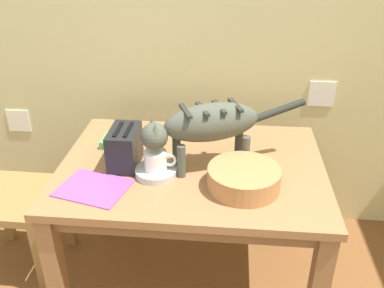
# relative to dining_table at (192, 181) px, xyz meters

# --- Properties ---
(wall_rear) EXTENTS (4.51, 0.11, 2.50)m
(wall_rear) POSITION_rel_dining_table_xyz_m (0.05, 0.68, 0.61)
(wall_rear) COLOR #D2C787
(wall_rear) RESTS_ON ground_plane
(dining_table) EXTENTS (1.16, 0.84, 0.73)m
(dining_table) POSITION_rel_dining_table_xyz_m (0.00, 0.00, 0.00)
(dining_table) COLOR #95663F
(dining_table) RESTS_ON ground_plane
(cat) EXTENTS (0.68, 0.32, 0.30)m
(cat) POSITION_rel_dining_table_xyz_m (0.06, -0.02, 0.30)
(cat) COLOR #484B3F
(cat) RESTS_ON dining_table
(saucer_bowl) EXTENTS (0.18, 0.18, 0.03)m
(saucer_bowl) POSITION_rel_dining_table_xyz_m (-0.14, -0.10, 0.11)
(saucer_bowl) COLOR #B0B2AE
(saucer_bowl) RESTS_ON dining_table
(coffee_mug) EXTENTS (0.14, 0.10, 0.08)m
(coffee_mug) POSITION_rel_dining_table_xyz_m (-0.14, -0.10, 0.17)
(coffee_mug) COLOR white
(coffee_mug) RESTS_ON saucer_bowl
(magazine) EXTENTS (0.31, 0.28, 0.01)m
(magazine) POSITION_rel_dining_table_xyz_m (-0.38, -0.23, 0.10)
(magazine) COLOR #9C459D
(magazine) RESTS_ON dining_table
(book_stack) EXTENTS (0.19, 0.15, 0.04)m
(book_stack) POSITION_rel_dining_table_xyz_m (-0.36, 0.15, 0.11)
(book_stack) COLOR #559D5C
(book_stack) RESTS_ON dining_table
(wicker_basket) EXTENTS (0.29, 0.29, 0.09)m
(wicker_basket) POSITION_rel_dining_table_xyz_m (0.22, -0.16, 0.14)
(wicker_basket) COLOR #B07544
(wicker_basket) RESTS_ON dining_table
(toaster) EXTENTS (0.12, 0.20, 0.18)m
(toaster) POSITION_rel_dining_table_xyz_m (-0.29, -0.03, 0.18)
(toaster) COLOR black
(toaster) RESTS_ON dining_table
(wooden_chair_near) EXTENTS (0.42, 0.42, 0.94)m
(wooden_chair_near) POSITION_rel_dining_table_xyz_m (-0.96, 0.06, -0.18)
(wooden_chair_near) COLOR olive
(wooden_chair_near) RESTS_ON ground_plane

